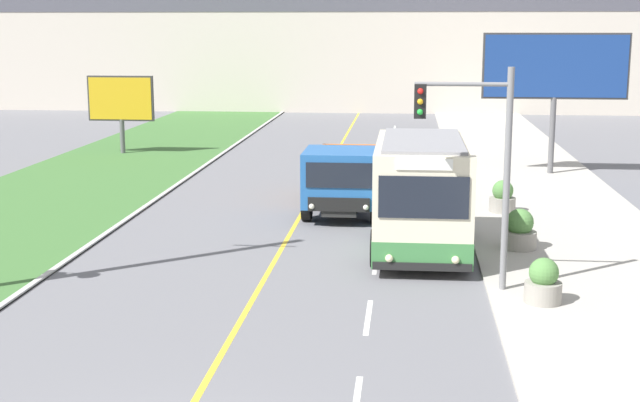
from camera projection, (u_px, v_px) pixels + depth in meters
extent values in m
cube|color=silver|center=(368.00, 317.00, 19.56)|extent=(0.12, 2.40, 0.01)
cube|color=silver|center=(376.00, 262.00, 24.05)|extent=(0.12, 2.40, 0.01)
cube|color=silver|center=(381.00, 225.00, 28.54)|extent=(0.12, 2.40, 0.01)
cube|color=silver|center=(385.00, 198.00, 33.03)|extent=(0.12, 2.40, 0.01)
cube|color=silver|center=(388.00, 177.00, 37.53)|extent=(0.12, 2.40, 0.01)
cube|color=silver|center=(390.00, 161.00, 42.02)|extent=(0.12, 2.40, 0.01)
cube|color=silver|center=(392.00, 148.00, 46.51)|extent=(0.12, 2.40, 0.01)
cube|color=silver|center=(393.00, 137.00, 51.00)|extent=(0.12, 2.40, 0.01)
cube|color=silver|center=(395.00, 128.00, 55.49)|extent=(0.12, 2.40, 0.01)
cube|color=beige|center=(422.00, 193.00, 24.77)|extent=(2.53, 5.70, 2.87)
cube|color=#3D7F42|center=(421.00, 231.00, 24.98)|extent=(2.55, 5.72, 0.70)
cube|color=black|center=(422.00, 178.00, 24.69)|extent=(2.55, 5.24, 1.00)
cube|color=gray|center=(423.00, 141.00, 24.48)|extent=(2.15, 5.13, 0.08)
cube|color=black|center=(424.00, 197.00, 21.89)|extent=(2.23, 0.04, 1.05)
cube|color=black|center=(422.00, 267.00, 22.22)|extent=(2.48, 0.06, 0.20)
sphere|color=#F4EAB2|center=(389.00, 258.00, 22.25)|extent=(0.20, 0.20, 0.20)
sphere|color=#F4EAB2|center=(456.00, 260.00, 22.09)|extent=(0.20, 0.20, 0.20)
cube|color=white|center=(424.00, 164.00, 21.73)|extent=(1.39, 0.04, 0.28)
cylinder|color=black|center=(376.00, 248.00, 23.56)|extent=(0.28, 1.00, 1.00)
cylinder|color=black|center=(468.00, 250.00, 23.33)|extent=(0.28, 1.00, 1.00)
cylinder|color=black|center=(380.00, 221.00, 26.90)|extent=(0.28, 1.00, 1.00)
cylinder|color=black|center=(460.00, 222.00, 26.67)|extent=(0.28, 1.00, 1.00)
cube|color=black|center=(346.00, 194.00, 31.38)|extent=(1.10, 6.86, 0.20)
cube|color=#235BA3|center=(342.00, 177.00, 29.07)|extent=(2.44, 2.53, 1.77)
cube|color=black|center=(339.00, 175.00, 27.77)|extent=(2.07, 0.04, 0.80)
cube|color=black|center=(339.00, 205.00, 27.94)|extent=(1.95, 0.06, 0.44)
sphere|color=silver|center=(312.00, 206.00, 28.02)|extent=(0.18, 0.18, 0.18)
sphere|color=silver|center=(366.00, 207.00, 27.86)|extent=(0.18, 0.18, 0.18)
cube|color=orange|center=(349.00, 183.00, 32.70)|extent=(2.32, 4.08, 0.12)
cube|color=orange|center=(319.00, 168.00, 32.70)|extent=(0.12, 4.08, 1.23)
cube|color=orange|center=(379.00, 169.00, 32.49)|extent=(0.12, 4.08, 1.23)
cube|color=orange|center=(345.00, 177.00, 30.66)|extent=(2.32, 0.12, 1.23)
cube|color=orange|center=(352.00, 160.00, 34.53)|extent=(2.32, 0.12, 1.23)
cube|color=orange|center=(345.00, 156.00, 30.52)|extent=(2.32, 0.12, 0.24)
cylinder|color=black|center=(307.00, 205.00, 29.11)|extent=(0.30, 1.04, 1.04)
cylinder|color=black|center=(376.00, 206.00, 28.89)|extent=(0.30, 1.04, 1.04)
cylinder|color=black|center=(319.00, 184.00, 33.02)|extent=(0.30, 1.04, 1.04)
cylinder|color=black|center=(380.00, 185.00, 32.81)|extent=(0.30, 1.04, 1.04)
cylinder|color=slate|center=(507.00, 182.00, 20.87)|extent=(0.16, 0.16, 5.36)
cylinder|color=slate|center=(462.00, 84.00, 20.53)|extent=(2.20, 0.10, 0.10)
cube|color=black|center=(420.00, 101.00, 20.70)|extent=(0.28, 0.24, 0.80)
sphere|color=red|center=(420.00, 91.00, 20.53)|extent=(0.14, 0.14, 0.14)
sphere|color=orange|center=(420.00, 102.00, 20.57)|extent=(0.14, 0.14, 0.14)
sphere|color=green|center=(420.00, 112.00, 20.62)|extent=(0.14, 0.14, 0.14)
cylinder|color=#59595B|center=(552.00, 136.00, 37.81)|extent=(0.24, 0.24, 3.32)
cube|color=#333333|center=(555.00, 66.00, 37.24)|extent=(6.04, 0.20, 2.75)
cube|color=navy|center=(556.00, 66.00, 37.13)|extent=(5.88, 0.02, 2.59)
cylinder|color=#59595B|center=(122.00, 136.00, 44.32)|extent=(0.24, 0.24, 1.71)
cube|color=#333333|center=(121.00, 98.00, 43.96)|extent=(3.29, 0.20, 2.22)
cube|color=gold|center=(120.00, 99.00, 43.85)|extent=(3.13, 0.02, 2.06)
cylinder|color=gray|center=(543.00, 292.00, 20.28)|extent=(0.84, 0.84, 0.48)
sphere|color=#518442|center=(544.00, 272.00, 20.18)|extent=(0.67, 0.67, 0.67)
cylinder|color=gray|center=(519.00, 240.00, 25.21)|extent=(0.97, 0.97, 0.49)
sphere|color=#518442|center=(520.00, 222.00, 25.11)|extent=(0.77, 0.77, 0.77)
cylinder|color=gray|center=(502.00, 205.00, 30.14)|extent=(0.88, 0.88, 0.49)
sphere|color=#518442|center=(503.00, 191.00, 30.05)|extent=(0.71, 0.71, 0.71)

